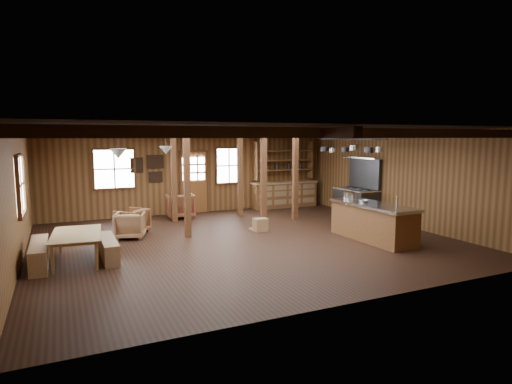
# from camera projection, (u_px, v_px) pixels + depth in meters

# --- Properties ---
(room) EXTENTS (10.04, 9.04, 2.84)m
(room) POSITION_uv_depth(u_px,v_px,m) (245.00, 186.00, 10.66)
(room) COLOR black
(room) RESTS_ON ground
(ceiling_joists) EXTENTS (9.80, 8.82, 0.18)m
(ceiling_joists) POSITION_uv_depth(u_px,v_px,m) (242.00, 134.00, 10.66)
(ceiling_joists) COLOR black
(ceiling_joists) RESTS_ON ceiling
(timber_posts) EXTENTS (3.95, 2.35, 2.80)m
(timber_posts) POSITION_uv_depth(u_px,v_px,m) (233.00, 178.00, 12.75)
(timber_posts) COLOR #4C2E15
(timber_posts) RESTS_ON floor
(back_door) EXTENTS (1.02, 0.08, 2.15)m
(back_door) POSITION_uv_depth(u_px,v_px,m) (194.00, 188.00, 14.74)
(back_door) COLOR brown
(back_door) RESTS_ON floor
(window_back_left) EXTENTS (1.32, 0.06, 1.32)m
(window_back_left) POSITION_uv_depth(u_px,v_px,m) (114.00, 169.00, 13.57)
(window_back_left) COLOR white
(window_back_left) RESTS_ON wall_back
(window_back_right) EXTENTS (1.02, 0.06, 1.32)m
(window_back_right) POSITION_uv_depth(u_px,v_px,m) (229.00, 166.00, 15.19)
(window_back_right) COLOR white
(window_back_right) RESTS_ON wall_back
(window_left) EXTENTS (0.14, 1.24, 1.32)m
(window_left) POSITION_uv_depth(u_px,v_px,m) (20.00, 185.00, 9.03)
(window_left) COLOR white
(window_left) RESTS_ON wall_back
(notice_boards) EXTENTS (1.08, 0.03, 0.90)m
(notice_boards) POSITION_uv_depth(u_px,v_px,m) (149.00, 167.00, 14.02)
(notice_boards) COLOR beige
(notice_boards) RESTS_ON wall_back
(back_counter) EXTENTS (2.55, 0.60, 2.45)m
(back_counter) POSITION_uv_depth(u_px,v_px,m) (284.00, 191.00, 15.96)
(back_counter) COLOR #59311A
(back_counter) RESTS_ON floor
(pendant_lamps) EXTENTS (1.86, 2.36, 0.66)m
(pendant_lamps) POSITION_uv_depth(u_px,v_px,m) (145.00, 152.00, 10.52)
(pendant_lamps) COLOR #2D2D30
(pendant_lamps) RESTS_ON ceiling
(pot_rack) EXTENTS (0.37, 3.00, 0.42)m
(pot_rack) POSITION_uv_depth(u_px,v_px,m) (347.00, 148.00, 12.34)
(pot_rack) COLOR #2D2D30
(pot_rack) RESTS_ON ceiling
(kitchen_island) EXTENTS (0.93, 2.52, 1.20)m
(kitchen_island) POSITION_uv_depth(u_px,v_px,m) (373.00, 222.00, 10.84)
(kitchen_island) COLOR #59311A
(kitchen_island) RESTS_ON floor
(step_stool) EXTENTS (0.43, 0.32, 0.37)m
(step_stool) POSITION_uv_depth(u_px,v_px,m) (260.00, 225.00, 11.89)
(step_stool) COLOR brown
(step_stool) RESTS_ON floor
(commercial_range) EXTENTS (0.82, 1.59, 1.97)m
(commercial_range) POSITION_uv_depth(u_px,v_px,m) (357.00, 198.00, 14.01)
(commercial_range) COLOR #2D2D30
(commercial_range) RESTS_ON floor
(dining_table) EXTENTS (1.11, 1.81, 0.61)m
(dining_table) POSITION_uv_depth(u_px,v_px,m) (79.00, 247.00, 8.98)
(dining_table) COLOR #997745
(dining_table) RESTS_ON floor
(bench_wall) EXTENTS (0.33, 1.74, 0.48)m
(bench_wall) POSITION_uv_depth(u_px,v_px,m) (39.00, 254.00, 8.68)
(bench_wall) COLOR brown
(bench_wall) RESTS_ON floor
(bench_aisle) EXTENTS (0.30, 1.59, 0.44)m
(bench_aisle) POSITION_uv_depth(u_px,v_px,m) (108.00, 248.00, 9.24)
(bench_aisle) COLOR brown
(bench_aisle) RESTS_ON floor
(armchair_a) EXTENTS (1.04, 1.04, 0.68)m
(armchair_a) POSITION_uv_depth(u_px,v_px,m) (132.00, 221.00, 11.62)
(armchair_a) COLOR brown
(armchair_a) RESTS_ON floor
(armchair_b) EXTENTS (0.90, 0.93, 0.79)m
(armchair_b) POSITION_uv_depth(u_px,v_px,m) (180.00, 206.00, 13.84)
(armchair_b) COLOR brown
(armchair_b) RESTS_ON floor
(armchair_c) EXTENTS (0.91, 0.93, 0.68)m
(armchair_c) POSITION_uv_depth(u_px,v_px,m) (130.00, 225.00, 11.06)
(armchair_c) COLOR brown
(armchair_c) RESTS_ON floor
(counter_pot) EXTENTS (0.33, 0.33, 0.20)m
(counter_pot) POSITION_uv_depth(u_px,v_px,m) (350.00, 196.00, 11.52)
(counter_pot) COLOR silver
(counter_pot) RESTS_ON kitchen_island
(bowl) EXTENTS (0.26, 0.26, 0.06)m
(bowl) POSITION_uv_depth(u_px,v_px,m) (364.00, 201.00, 11.03)
(bowl) COLOR silver
(bowl) RESTS_ON kitchen_island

